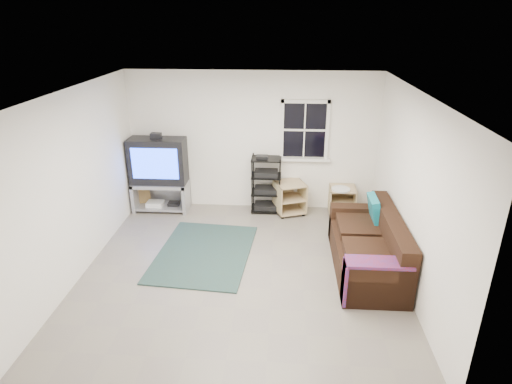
# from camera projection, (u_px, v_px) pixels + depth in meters

# --- Properties ---
(room) EXTENTS (4.60, 4.62, 4.60)m
(room) POSITION_uv_depth(u_px,v_px,m) (304.00, 134.00, 7.79)
(room) COLOR slate
(room) RESTS_ON ground
(tv_unit) EXTENTS (1.03, 0.52, 1.52)m
(tv_unit) POSITION_uv_depth(u_px,v_px,m) (159.00, 169.00, 7.98)
(tv_unit) COLOR #9999A0
(tv_unit) RESTS_ON ground
(av_rack) EXTENTS (0.55, 0.40, 1.10)m
(av_rack) POSITION_uv_depth(u_px,v_px,m) (266.00, 188.00, 8.05)
(av_rack) COLOR black
(av_rack) RESTS_ON ground
(side_table_left) EXTENTS (0.66, 0.66, 0.61)m
(side_table_left) POSITION_uv_depth(u_px,v_px,m) (289.00, 196.00, 8.06)
(side_table_left) COLOR tan
(side_table_left) RESTS_ON ground
(side_table_right) EXTENTS (0.49, 0.51, 0.55)m
(side_table_right) POSITION_uv_depth(u_px,v_px,m) (342.00, 198.00, 8.01)
(side_table_right) COLOR tan
(side_table_right) RESTS_ON ground
(sofa) EXTENTS (0.90, 2.02, 0.92)m
(sofa) POSITION_uv_depth(u_px,v_px,m) (369.00, 249.00, 6.25)
(sofa) COLOR black
(sofa) RESTS_ON ground
(shag_rug) EXTENTS (1.57, 2.05, 0.02)m
(shag_rug) POSITION_uv_depth(u_px,v_px,m) (204.00, 253.00, 6.76)
(shag_rug) COLOR #322216
(shag_rug) RESTS_ON ground
(paper_bag) EXTENTS (0.34, 0.28, 0.42)m
(paper_bag) POSITION_uv_depth(u_px,v_px,m) (143.00, 196.00, 8.37)
(paper_bag) COLOR olive
(paper_bag) RESTS_ON ground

